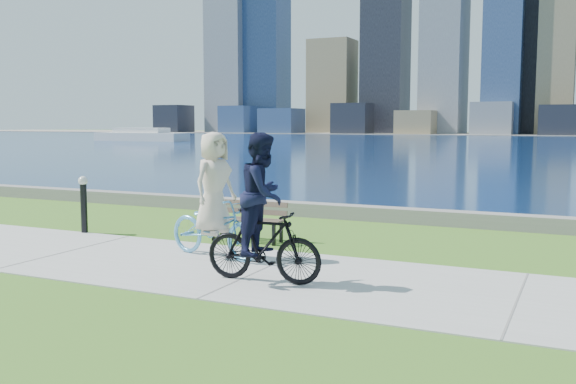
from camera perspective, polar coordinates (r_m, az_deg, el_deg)
name	(u,v)px	position (r m, az deg, el deg)	size (l,w,h in m)	color
ground	(257,273)	(10.49, -2.81, -7.22)	(320.00, 320.00, 0.00)	#36621A
concrete_path	(257,273)	(10.49, -2.81, -7.16)	(80.00, 3.50, 0.02)	#A0A09B
seawall	(373,213)	(16.11, 7.54, -1.91)	(90.00, 0.50, 0.35)	slate
bay_water	(543,143)	(81.20, 21.69, 4.05)	(320.00, 131.00, 0.01)	#0B2148
far_shore	(561,134)	(139.12, 23.13, 4.73)	(320.00, 30.00, 0.12)	gray
city_skyline	(555,7)	(140.25, 22.62, 14.94)	(175.90, 21.00, 76.00)	black
ferry_near	(141,136)	(86.42, -12.91, 4.92)	(12.76, 3.64, 1.73)	silver
park_bench	(249,217)	(13.21, -3.50, -2.23)	(1.59, 0.58, 0.81)	black
bollard_lamp	(84,201)	(14.76, -17.71, -0.74)	(0.20, 0.20, 1.26)	black
cyclist_woman	(214,211)	(11.53, -6.55, -1.70)	(1.16, 2.19, 2.25)	#57A2D5
cyclist_man	(263,220)	(9.67, -2.23, -2.50)	(0.74, 1.89, 2.27)	black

